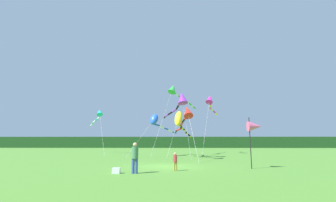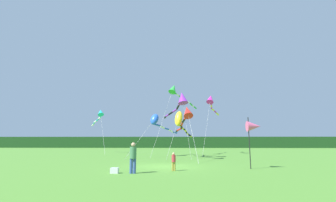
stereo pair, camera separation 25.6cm
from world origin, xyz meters
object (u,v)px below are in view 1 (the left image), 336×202
(person_child, at_px, (175,161))
(kite_yellow, at_px, (180,121))
(cooler_box, at_px, (116,171))
(kite_cyan, at_px, (99,114))
(kite_green, at_px, (175,91))
(kite_blue, at_px, (156,121))
(kite_purple, at_px, (181,100))
(kite_red, at_px, (186,114))
(kite_magenta, at_px, (210,101))
(person_adult, at_px, (135,156))
(banner_flag_pole, at_px, (255,127))

(person_child, height_order, kite_yellow, kite_yellow)
(cooler_box, bearing_deg, kite_cyan, 110.54)
(cooler_box, bearing_deg, kite_green, 78.03)
(kite_cyan, relative_size, kite_blue, 0.96)
(kite_yellow, bearing_deg, kite_purple, -78.86)
(kite_red, bearing_deg, kite_magenta, 67.68)
(person_adult, distance_m, kite_yellow, 13.09)
(person_adult, bearing_deg, kite_blue, 89.54)
(kite_magenta, distance_m, kite_red, 10.72)
(kite_yellow, bearing_deg, kite_blue, 142.08)
(person_adult, relative_size, kite_magenta, 0.18)
(kite_magenta, xyz_separation_m, kite_red, (-3.91, -9.53, -2.97))
(person_adult, bearing_deg, person_child, 27.98)
(cooler_box, bearing_deg, person_adult, -2.24)
(kite_cyan, bearing_deg, person_child, -60.24)
(kite_yellow, height_order, kite_purple, kite_purple)
(cooler_box, distance_m, kite_yellow, 13.52)
(banner_flag_pole, xyz_separation_m, kite_blue, (-7.48, 12.17, 1.43))
(person_child, relative_size, cooler_box, 2.56)
(kite_purple, bearing_deg, person_adult, -104.30)
(kite_magenta, relative_size, kite_cyan, 1.17)
(kite_yellow, bearing_deg, person_child, -93.08)
(person_child, relative_size, kite_green, 0.11)
(person_adult, relative_size, kite_purple, 0.23)
(banner_flag_pole, bearing_deg, person_adult, -162.56)
(person_adult, height_order, kite_blue, kite_blue)
(kite_cyan, height_order, kite_blue, kite_cyan)
(banner_flag_pole, xyz_separation_m, kite_red, (-4.11, 7.50, 1.71))
(kite_magenta, bearing_deg, cooler_box, -113.50)
(person_child, relative_size, kite_red, 0.12)
(person_adult, xyz_separation_m, kite_green, (2.45, 16.47, 7.22))
(person_child, distance_m, kite_cyan, 22.42)
(person_child, xyz_separation_m, kite_cyan, (-10.86, 18.99, 4.94))
(banner_flag_pole, bearing_deg, kite_blue, 121.58)
(person_child, xyz_separation_m, kite_purple, (0.73, 10.57, 5.57))
(kite_magenta, bearing_deg, kite_blue, -146.28)
(person_child, height_order, banner_flag_pole, banner_flag_pole)
(banner_flag_pole, bearing_deg, kite_purple, 116.08)
(person_child, relative_size, kite_yellow, 0.15)
(person_child, xyz_separation_m, kite_magenta, (5.12, 18.21, 6.78))
(cooler_box, xyz_separation_m, banner_flag_pole, (8.63, 2.35, 2.57))
(kite_red, bearing_deg, person_child, -97.93)
(kite_green, xyz_separation_m, kite_red, (1.03, -6.58, -3.74))
(kite_yellow, height_order, kite_green, kite_green)
(person_adult, relative_size, kite_yellow, 0.24)
(kite_purple, bearing_deg, person_child, -93.93)
(kite_yellow, bearing_deg, cooler_box, -107.54)
(kite_purple, bearing_deg, cooler_box, -108.96)
(kite_yellow, xyz_separation_m, kite_blue, (-2.76, 2.15, 0.18))
(kite_cyan, distance_m, kite_purple, 14.33)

